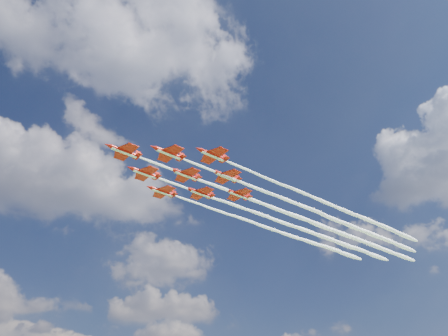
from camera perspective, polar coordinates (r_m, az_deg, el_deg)
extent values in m
cylinder|color=#B5120A|center=(123.25, -12.89, 2.13)|extent=(7.87, 3.97, 1.10)
cone|color=#B5120A|center=(121.73, -14.99, 2.92)|extent=(2.27, 1.76, 1.10)
cone|color=#B5120A|center=(124.84, -10.98, 1.41)|extent=(1.77, 1.49, 1.00)
ellipsoid|color=black|center=(122.86, -13.70, 2.62)|extent=(2.27, 1.61, 0.72)
cube|color=#B5120A|center=(123.38, -12.69, 2.03)|extent=(6.37, 9.76, 0.14)
cube|color=#B5120A|center=(124.59, -11.26, 1.51)|extent=(2.63, 3.87, 0.12)
cube|color=#B5120A|center=(125.15, -11.14, 1.83)|extent=(1.54, 0.72, 1.80)
cube|color=silver|center=(122.97, -12.92, 1.94)|extent=(7.33, 3.60, 0.12)
cylinder|color=#B5120A|center=(121.85, -7.22, 1.93)|extent=(7.87, 3.97, 1.10)
cone|color=#B5120A|center=(119.90, -9.26, 2.74)|extent=(2.27, 1.76, 1.10)
cone|color=#B5120A|center=(123.85, -5.37, 1.20)|extent=(1.77, 1.49, 1.00)
ellipsoid|color=black|center=(121.30, -8.01, 2.43)|extent=(2.27, 1.61, 0.72)
cube|color=#B5120A|center=(122.03, -7.02, 1.84)|extent=(6.37, 9.76, 0.14)
cube|color=#B5120A|center=(123.54, -5.64, 1.31)|extent=(2.63, 3.87, 0.12)
cube|color=#B5120A|center=(124.12, -5.54, 1.63)|extent=(1.54, 0.72, 1.80)
cube|color=silver|center=(121.58, -7.24, 1.74)|extent=(7.33, 3.60, 0.12)
cylinder|color=#B5120A|center=(132.05, -10.30, -0.65)|extent=(7.87, 3.97, 1.10)
cone|color=#B5120A|center=(130.24, -12.22, 0.05)|extent=(2.27, 1.76, 1.10)
cone|color=#B5120A|center=(133.89, -8.55, -1.29)|extent=(1.77, 1.49, 1.00)
ellipsoid|color=black|center=(131.54, -11.04, -0.21)|extent=(2.27, 1.61, 0.72)
cube|color=#B5120A|center=(132.21, -10.11, -0.74)|extent=(6.37, 9.76, 0.14)
cube|color=#B5120A|center=(133.61, -8.80, -1.20)|extent=(2.63, 3.87, 0.12)
cube|color=#B5120A|center=(134.14, -8.70, -0.89)|extent=(1.54, 0.72, 1.80)
cube|color=silver|center=(131.79, -10.32, -0.84)|extent=(7.33, 3.60, 0.12)
cylinder|color=#B5120A|center=(121.67, -1.47, 1.71)|extent=(7.87, 3.97, 1.10)
cone|color=#B5120A|center=(119.29, -3.41, 2.53)|extent=(2.27, 1.76, 1.10)
cone|color=#B5120A|center=(124.06, 0.28, 0.98)|extent=(1.77, 1.49, 1.00)
ellipsoid|color=black|center=(120.95, -2.23, 2.21)|extent=(2.27, 1.61, 0.72)
cube|color=#B5120A|center=(121.89, -1.28, 1.62)|extent=(6.37, 9.76, 0.14)
cube|color=#B5120A|center=(123.70, 0.02, 1.09)|extent=(2.63, 3.87, 0.12)
cube|color=#B5120A|center=(124.29, 0.09, 1.41)|extent=(1.54, 0.72, 1.80)
cube|color=silver|center=(121.40, -1.48, 1.52)|extent=(7.33, 3.60, 0.12)
cylinder|color=#B5120A|center=(131.19, -5.00, -0.86)|extent=(7.87, 3.97, 1.10)
cone|color=#B5120A|center=(128.98, -6.85, -0.16)|extent=(2.27, 1.76, 1.10)
cone|color=#B5120A|center=(133.40, -3.32, -1.50)|extent=(1.77, 1.49, 1.00)
ellipsoid|color=black|center=(130.52, -5.72, -0.41)|extent=(2.27, 1.61, 0.72)
cube|color=#B5120A|center=(131.39, -4.82, -0.95)|extent=(6.37, 9.76, 0.14)
cube|color=#B5120A|center=(133.06, -3.56, -1.41)|extent=(2.63, 3.87, 0.12)
cube|color=#B5120A|center=(133.62, -3.48, -1.10)|extent=(1.54, 0.72, 1.80)
cube|color=silver|center=(130.93, -5.01, -1.05)|extent=(7.33, 3.60, 0.12)
cylinder|color=#B5120A|center=(141.35, -8.04, -3.08)|extent=(7.87, 3.97, 1.10)
cone|color=#B5120A|center=(139.31, -9.80, -2.46)|extent=(2.27, 1.76, 1.10)
cone|color=#B5120A|center=(143.41, -6.43, -3.64)|extent=(1.77, 1.49, 1.00)
ellipsoid|color=black|center=(140.73, -8.72, -2.67)|extent=(2.27, 1.61, 0.72)
cube|color=#B5120A|center=(141.54, -7.87, -3.16)|extent=(6.37, 9.76, 0.14)
cube|color=#B5120A|center=(143.10, -6.66, -3.56)|extent=(2.63, 3.87, 0.12)
cube|color=#B5120A|center=(143.61, -6.57, -3.27)|extent=(1.54, 0.72, 1.80)
cube|color=silver|center=(141.12, -8.05, -3.26)|extent=(7.33, 3.60, 0.12)
cylinder|color=#B5120A|center=(131.46, 0.33, -1.07)|extent=(7.87, 3.97, 1.10)
cone|color=#B5120A|center=(128.86, -1.43, -0.37)|extent=(2.27, 1.76, 1.10)
cone|color=#B5120A|center=(134.03, 1.91, -1.70)|extent=(1.77, 1.49, 1.00)
ellipsoid|color=black|center=(130.63, -0.37, -0.62)|extent=(2.27, 1.61, 0.72)
cube|color=#B5120A|center=(131.70, 0.50, -1.15)|extent=(6.37, 9.76, 0.14)
cube|color=#B5120A|center=(133.64, 1.68, -1.60)|extent=(2.63, 3.87, 0.12)
cube|color=#B5120A|center=(134.20, 1.74, -1.30)|extent=(1.54, 0.72, 1.80)
cube|color=silver|center=(131.20, 0.33, -1.25)|extent=(7.33, 3.60, 0.12)
cylinder|color=#B5120A|center=(140.96, -3.08, -3.28)|extent=(7.87, 3.97, 1.10)
cone|color=#B5120A|center=(138.54, -4.77, -2.67)|extent=(2.27, 1.76, 1.10)
cone|color=#B5120A|center=(143.36, -1.54, -3.83)|extent=(1.77, 1.49, 1.00)
ellipsoid|color=black|center=(140.19, -3.74, -2.88)|extent=(2.27, 1.61, 0.72)
cube|color=#B5120A|center=(141.19, -2.91, -3.36)|extent=(6.37, 9.76, 0.14)
cube|color=#B5120A|center=(142.99, -1.77, -3.75)|extent=(2.63, 3.87, 0.12)
cube|color=#B5120A|center=(143.52, -1.69, -3.46)|extent=(1.54, 0.72, 1.80)
cube|color=silver|center=(140.72, -3.09, -3.46)|extent=(7.33, 3.60, 0.12)
cylinder|color=#B5120A|center=(141.62, 1.87, -3.45)|extent=(7.87, 3.97, 1.10)
cone|color=#B5120A|center=(138.84, 0.27, -2.86)|extent=(2.27, 1.76, 1.10)
cone|color=#B5120A|center=(144.34, 3.32, -3.99)|extent=(1.77, 1.49, 1.00)
ellipsoid|color=black|center=(140.71, 1.24, -3.06)|extent=(2.27, 1.61, 0.72)
cube|color=#B5120A|center=(141.88, 2.03, -3.53)|extent=(6.37, 9.76, 0.14)
cube|color=#B5120A|center=(143.93, 3.11, -3.92)|extent=(2.63, 3.87, 0.12)
cube|color=#B5120A|center=(144.47, 3.16, -3.62)|extent=(1.54, 0.72, 1.80)
cube|color=silver|center=(141.38, 1.88, -3.63)|extent=(7.33, 3.60, 0.12)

